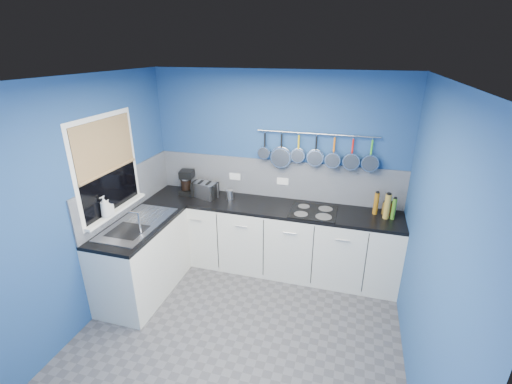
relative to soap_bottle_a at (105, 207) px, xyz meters
The scene contains 40 objects.
floor 1.93m from the soap_bottle_a, ahead, with size 3.20×3.00×0.02m, color #47474C.
ceiling 2.04m from the soap_bottle_a, ahead, with size 3.20×3.00×0.02m, color white.
wall_back 2.08m from the soap_bottle_a, 42.56° to the left, with size 3.20×0.02×2.50m, color navy.
wall_front 2.23m from the soap_bottle_a, 46.55° to the right, with size 3.20×0.02×2.50m, color navy.
wall_left 0.15m from the soap_bottle_a, 127.25° to the right, with size 0.02×3.00×2.50m, color navy.
wall_right 3.14m from the soap_bottle_a, ahead, with size 0.02×3.00×2.50m, color navy.
backsplash_back 2.06m from the soap_bottle_a, 42.11° to the left, with size 3.20×0.02×0.50m, color #8F929C.
backsplash_left 0.50m from the soap_bottle_a, 96.69° to the left, with size 0.02×1.80×0.50m, color #8F929C.
cabinet_run_back 2.02m from the soap_bottle_a, 35.59° to the left, with size 3.20×0.60×0.86m, color silver.
worktop_back 1.90m from the soap_bottle_a, 35.59° to the left, with size 3.20×0.60×0.04m, color black.
cabinet_run_left 0.80m from the soap_bottle_a, 40.26° to the left, with size 0.60×1.20×0.86m, color silver.
worktop_left 0.42m from the soap_bottle_a, 40.26° to the left, with size 0.60×1.20×0.04m, color black.
window_frame 0.43m from the soap_bottle_a, 103.01° to the left, with size 0.01×1.00×1.10m, color white.
window_glass 0.43m from the soap_bottle_a, 101.61° to the left, with size 0.01×0.90×1.00m, color black.
bamboo_blind 0.64m from the soap_bottle_a, 99.33° to the left, with size 0.01×0.90×0.55m, color tan.
window_sill 0.24m from the soap_bottle_a, 95.86° to the left, with size 0.10×0.98×0.03m, color white.
sink_unit 0.40m from the soap_bottle_a, 40.26° to the left, with size 0.50×0.95×0.01m, color silver.
mixer_tap 0.41m from the soap_bottle_a, ahead, with size 0.12×0.08×0.26m, color silver, non-canonical shape.
socket_left 1.68m from the soap_bottle_a, 54.42° to the left, with size 0.15×0.01×0.09m, color white.
socket_right 2.13m from the soap_bottle_a, 40.04° to the left, with size 0.15×0.01×0.09m, color white.
pot_rail 2.51m from the soap_bottle_a, 33.52° to the left, with size 0.02×0.02×1.45m, color silver.
soap_bottle_a is the anchor object (origin of this frame).
soap_bottle_b 0.07m from the soap_bottle_a, 90.00° to the left, with size 0.08×0.08×0.17m, color white.
paper_towel 1.22m from the soap_bottle_a, 72.62° to the left, with size 0.12×0.12×0.26m, color white.
coffee_maker 1.22m from the soap_bottle_a, 72.03° to the left, with size 0.18×0.20×0.32m, color black, non-canonical shape.
toaster 1.30m from the soap_bottle_a, 59.80° to the left, with size 0.31×0.18×0.20m, color silver.
canister 1.51m from the soap_bottle_a, 48.66° to the left, with size 0.09×0.09×0.13m, color silver.
hob 2.34m from the soap_bottle_a, 26.49° to the left, with size 0.55×0.48×0.01m, color black.
pan_0 1.98m from the soap_bottle_a, 43.74° to the left, with size 0.16×0.09×0.35m, color silver, non-canonical shape.
pan_1 2.12m from the soap_bottle_a, 39.72° to the left, with size 0.26×0.06×0.45m, color silver, non-canonical shape.
pan_2 2.30m from the soap_bottle_a, 36.28° to the left, with size 0.17×0.06×0.36m, color silver, non-canonical shape.
pan_3 2.46m from the soap_bottle_a, 33.33° to the left, with size 0.20×0.06×0.39m, color silver, non-canonical shape.
pan_4 2.64m from the soap_bottle_a, 30.77° to the left, with size 0.19×0.12×0.38m, color silver, non-canonical shape.
pan_5 2.82m from the soap_bottle_a, 28.55° to the left, with size 0.20×0.09×0.39m, color silver, non-canonical shape.
pan_6 3.01m from the soap_bottle_a, 26.60° to the left, with size 0.20×0.09×0.39m, color silver, non-canonical shape.
condiment_0 3.21m from the soap_bottle_a, 22.13° to the left, with size 0.06×0.06×0.16m, color #4C190C.
condiment_1 3.14m from the soap_bottle_a, 23.02° to the left, with size 0.05×0.05×0.14m, color brown.
condiment_2 3.03m from the soap_bottle_a, 23.21° to the left, with size 0.06×0.06×0.27m, color #8C5914.
condiment_3 3.18m from the soap_bottle_a, 20.51° to the left, with size 0.05×0.05×0.25m, color #3F721E.
condiment_4 3.11m from the soap_bottle_a, 20.93° to the left, with size 0.07×0.07×0.30m, color olive.
Camera 1 is at (0.94, -2.70, 2.73)m, focal length 24.73 mm.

